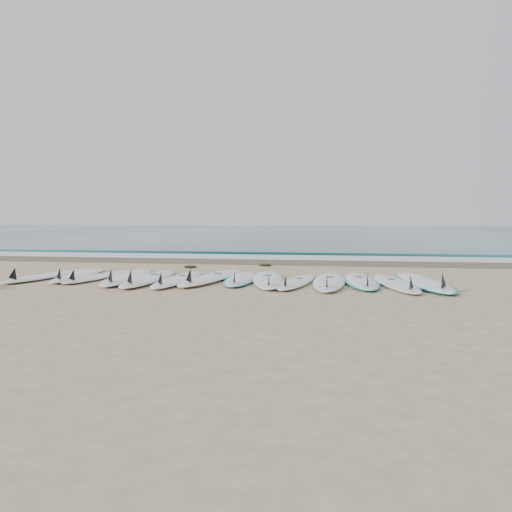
# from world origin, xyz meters

# --- Properties ---
(ground) EXTENTS (120.00, 120.00, 0.00)m
(ground) POSITION_xyz_m (0.00, 0.00, 0.00)
(ground) COLOR tan
(ocean) EXTENTS (120.00, 55.00, 0.03)m
(ocean) POSITION_xyz_m (0.00, 32.50, 0.01)
(ocean) COLOR #1E5658
(ocean) RESTS_ON ground
(wet_sand_band) EXTENTS (120.00, 1.80, 0.01)m
(wet_sand_band) POSITION_xyz_m (0.00, 4.10, 0.01)
(wet_sand_band) COLOR brown
(wet_sand_band) RESTS_ON ground
(foam_band) EXTENTS (120.00, 1.40, 0.04)m
(foam_band) POSITION_xyz_m (0.00, 5.50, 0.02)
(foam_band) COLOR silver
(foam_band) RESTS_ON ground
(wave_crest) EXTENTS (120.00, 1.00, 0.10)m
(wave_crest) POSITION_xyz_m (0.00, 7.00, 0.05)
(wave_crest) COLOR #1E5658
(wave_crest) RESTS_ON ground
(surfboard_0) EXTENTS (0.85, 2.57, 0.32)m
(surfboard_0) POSITION_xyz_m (-3.61, -0.09, 0.06)
(surfboard_0) COLOR white
(surfboard_0) RESTS_ON ground
(surfboard_1) EXTENTS (0.81, 2.53, 0.32)m
(surfboard_1) POSITION_xyz_m (-3.03, 0.08, 0.06)
(surfboard_1) COLOR white
(surfboard_1) RESTS_ON ground
(surfboard_2) EXTENTS (0.72, 2.34, 0.29)m
(surfboard_2) POSITION_xyz_m (-2.56, -0.04, 0.05)
(surfboard_2) COLOR silver
(surfboard_2) RESTS_ON ground
(surfboard_3) EXTENTS (0.97, 2.92, 0.37)m
(surfboard_3) POSITION_xyz_m (-1.93, -0.08, 0.06)
(surfboard_3) COLOR white
(surfboard_3) RESTS_ON ground
(surfboard_4) EXTENTS (0.70, 2.82, 0.36)m
(surfboard_4) POSITION_xyz_m (-1.42, -0.22, 0.06)
(surfboard_4) COLOR white
(surfboard_4) RESTS_ON ground
(surfboard_5) EXTENTS (0.54, 2.58, 0.33)m
(surfboard_5) POSITION_xyz_m (-0.85, -0.27, 0.06)
(surfboard_5) COLOR white
(surfboard_5) RESTS_ON ground
(surfboard_6) EXTENTS (0.99, 2.96, 0.37)m
(surfboard_6) POSITION_xyz_m (-0.29, 0.09, 0.06)
(surfboard_6) COLOR white
(surfboard_6) RESTS_ON ground
(surfboard_7) EXTENTS (0.69, 2.41, 0.30)m
(surfboard_7) POSITION_xyz_m (0.29, 0.14, 0.05)
(surfboard_7) COLOR silver
(surfboard_7) RESTS_ON ground
(surfboard_8) EXTENTS (0.97, 2.78, 0.35)m
(surfboard_8) POSITION_xyz_m (0.83, -0.02, 0.06)
(surfboard_8) COLOR white
(surfboard_8) RESTS_ON ground
(surfboard_9) EXTENTS (0.80, 2.36, 0.30)m
(surfboard_9) POSITION_xyz_m (1.37, -0.22, 0.05)
(surfboard_9) COLOR white
(surfboard_9) RESTS_ON ground
(surfboard_10) EXTENTS (0.64, 2.75, 0.35)m
(surfboard_10) POSITION_xyz_m (1.96, -0.12, 0.06)
(surfboard_10) COLOR white
(surfboard_10) RESTS_ON ground
(surfboard_11) EXTENTS (0.78, 2.56, 0.32)m
(surfboard_11) POSITION_xyz_m (2.53, 0.13, 0.05)
(surfboard_11) COLOR white
(surfboard_11) RESTS_ON ground
(surfboard_12) EXTENTS (0.89, 2.58, 0.32)m
(surfboard_12) POSITION_xyz_m (3.13, -0.20, 0.06)
(surfboard_12) COLOR white
(surfboard_12) RESTS_ON ground
(surfboard_13) EXTENTS (1.04, 2.95, 0.37)m
(surfboard_13) POSITION_xyz_m (3.64, 0.07, 0.05)
(surfboard_13) COLOR white
(surfboard_13) RESTS_ON ground
(seaweed_near) EXTENTS (0.32, 0.25, 0.06)m
(seaweed_near) POSITION_xyz_m (-1.36, 2.30, 0.03)
(seaweed_near) COLOR black
(seaweed_near) RESTS_ON ground
(seaweed_far) EXTENTS (0.32, 0.25, 0.06)m
(seaweed_far) POSITION_xyz_m (0.35, 3.01, 0.03)
(seaweed_far) COLOR black
(seaweed_far) RESTS_ON ground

